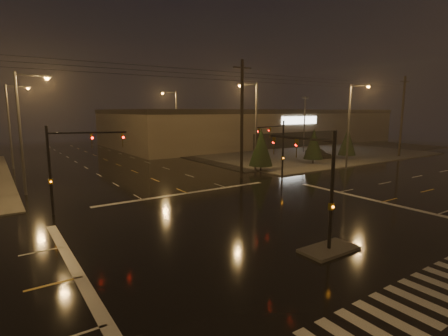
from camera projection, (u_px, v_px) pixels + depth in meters
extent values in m
plane|color=black|center=(275.00, 229.00, 20.79)|extent=(140.00, 140.00, 0.00)
cube|color=#46433E|center=(287.00, 150.00, 61.88)|extent=(36.00, 36.00, 0.12)
cube|color=#46433E|center=(329.00, 249.00, 17.51)|extent=(3.00, 1.60, 0.15)
cube|color=beige|center=(433.00, 293.00, 13.43)|extent=(15.00, 2.60, 0.01)
cube|color=beige|center=(187.00, 193.00, 29.79)|extent=(16.00, 0.50, 0.01)
cube|color=black|center=(315.00, 149.00, 63.01)|extent=(50.00, 24.00, 0.08)
cube|color=#6C5B4D|center=(252.00, 127.00, 77.17)|extent=(60.00, 28.00, 7.00)
cube|color=black|center=(253.00, 111.00, 76.64)|extent=(60.20, 28.20, 0.80)
cube|color=white|center=(300.00, 120.00, 65.36)|extent=(9.00, 0.20, 1.40)
cube|color=black|center=(299.00, 139.00, 65.99)|extent=(22.00, 0.15, 2.80)
cylinder|color=black|center=(332.00, 193.00, 17.03)|extent=(0.18, 0.18, 6.00)
cylinder|color=black|center=(300.00, 138.00, 18.47)|extent=(0.12, 4.50, 0.12)
imported|color=#594707|center=(274.00, 137.00, 20.13)|extent=(0.16, 0.20, 1.00)
cube|color=#594707|center=(331.00, 206.00, 17.15)|extent=(0.25, 0.18, 0.35)
cylinder|color=black|center=(283.00, 151.00, 34.69)|extent=(0.18, 0.18, 6.00)
cylinder|color=black|center=(271.00, 127.00, 32.29)|extent=(4.74, 1.82, 0.12)
imported|color=#594707|center=(259.00, 128.00, 30.50)|extent=(0.24, 0.22, 1.00)
cube|color=#594707|center=(283.00, 158.00, 34.80)|extent=(0.25, 0.18, 0.35)
cylinder|color=black|center=(50.00, 171.00, 23.10)|extent=(0.18, 0.18, 6.00)
cylinder|color=black|center=(88.00, 133.00, 23.29)|extent=(4.74, 1.82, 0.12)
imported|color=#594707|center=(123.00, 133.00, 23.83)|extent=(0.24, 0.22, 1.00)
cube|color=#594707|center=(51.00, 181.00, 23.21)|extent=(0.25, 0.18, 0.35)
cylinder|color=#38383A|center=(20.00, 135.00, 28.35)|extent=(0.24, 0.24, 10.00)
cylinder|color=#38383A|center=(32.00, 75.00, 28.24)|extent=(2.40, 0.14, 0.14)
cube|color=#38383A|center=(47.00, 76.00, 28.85)|extent=(0.70, 0.30, 0.18)
sphere|color=orange|center=(47.00, 78.00, 28.87)|extent=(0.32, 0.32, 0.32)
cylinder|color=#38383A|center=(9.00, 127.00, 41.44)|extent=(0.24, 0.24, 10.00)
cylinder|color=#38383A|center=(17.00, 86.00, 41.32)|extent=(2.40, 0.14, 0.14)
cube|color=#38383A|center=(28.00, 87.00, 41.94)|extent=(0.70, 0.30, 0.18)
sphere|color=orange|center=(28.00, 88.00, 41.96)|extent=(0.32, 0.32, 0.32)
cylinder|color=#38383A|center=(256.00, 128.00, 39.42)|extent=(0.24, 0.24, 10.00)
cylinder|color=#38383A|center=(248.00, 84.00, 37.98)|extent=(2.40, 0.14, 0.14)
cube|color=#38383A|center=(240.00, 84.00, 37.38)|extent=(0.70, 0.30, 0.18)
sphere|color=orange|center=(240.00, 86.00, 37.40)|extent=(0.32, 0.32, 0.32)
cylinder|color=#38383A|center=(177.00, 123.00, 55.77)|extent=(0.24, 0.24, 10.00)
cylinder|color=#38383A|center=(169.00, 92.00, 54.33)|extent=(2.40, 0.14, 0.14)
cube|color=#38383A|center=(162.00, 92.00, 53.73)|extent=(0.70, 0.30, 0.18)
sphere|color=orange|center=(163.00, 93.00, 53.76)|extent=(0.32, 0.32, 0.32)
cylinder|color=#38383A|center=(348.00, 127.00, 41.53)|extent=(0.24, 0.24, 10.00)
cylinder|color=#38383A|center=(360.00, 85.00, 39.78)|extent=(0.14, 2.40, 0.14)
cube|color=#38383A|center=(368.00, 85.00, 38.88)|extent=(0.30, 0.70, 0.18)
sphere|color=orange|center=(368.00, 87.00, 38.90)|extent=(0.32, 0.32, 0.32)
cylinder|color=black|center=(242.00, 120.00, 35.69)|extent=(0.32, 0.32, 12.00)
cube|color=black|center=(242.00, 68.00, 34.84)|extent=(2.20, 0.12, 0.12)
cylinder|color=black|center=(402.00, 117.00, 52.25)|extent=(0.32, 0.32, 12.00)
cube|color=black|center=(405.00, 82.00, 51.41)|extent=(2.20, 0.12, 0.12)
cylinder|color=black|center=(261.00, 169.00, 40.31)|extent=(0.18, 0.18, 0.70)
cone|color=black|center=(261.00, 147.00, 39.91)|extent=(2.74, 2.74, 4.28)
cylinder|color=black|center=(313.00, 161.00, 45.95)|extent=(0.18, 0.18, 0.70)
cone|color=black|center=(314.00, 144.00, 45.57)|extent=(2.54, 2.54, 3.97)
cylinder|color=black|center=(346.00, 157.00, 50.05)|extent=(0.18, 0.18, 0.70)
cone|color=black|center=(347.00, 141.00, 49.68)|extent=(2.49, 2.49, 3.88)
imported|color=black|center=(318.00, 153.00, 51.58)|extent=(2.19, 4.49, 1.48)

